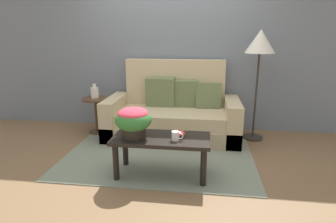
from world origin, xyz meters
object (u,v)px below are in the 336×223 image
Objects in this scene: potted_plant at (133,120)px; couch at (173,114)px; side_table at (96,109)px; coffee_table at (161,144)px; table_vase at (95,92)px; floor_lamp at (260,47)px; coffee_mug at (176,136)px; snack_bowl at (178,133)px.

couch is at bearing 78.45° from potted_plant.
potted_plant is (0.93, -1.28, 0.25)m from side_table.
couch is 1.20m from side_table.
table_vase reaches higher than coffee_table.
floor_lamp is at bearing 42.45° from potted_plant.
potted_plant is 0.48m from coffee_mug.
couch is at bearing 1.57° from table_vase.
coffee_table is at bearing -45.36° from side_table.
floor_lamp is at bearing 53.57° from coffee_mug.
side_table is at bearing -59.85° from table_vase.
snack_bowl is at bearing -40.69° from side_table.
potted_plant is at bearing -170.64° from snack_bowl.
coffee_table is at bearing -89.19° from couch.
coffee_mug is 0.57× the size of table_vase.
table_vase is at bearing 120.15° from side_table.
couch is 1.25m from table_vase.
table_vase reaches higher than side_table.
coffee_table is 8.39× the size of coffee_mug.
floor_lamp is (1.19, 0.01, 1.00)m from couch.
side_table is at bearing -178.50° from floor_lamp.
floor_lamp reaches higher than coffee_mug.
coffee_mug is at bearing -43.55° from side_table.
floor_lamp reaches higher than table_vase.
potted_plant is at bearing -54.04° from side_table.
snack_bowl is at bearing -80.99° from couch.
potted_plant is at bearing -170.90° from coffee_table.
floor_lamp is 7.27× the size of table_vase.
coffee_table is 0.22m from snack_bowl.
side_table is at bearing 125.96° from potted_plant.
couch is 1.56m from floor_lamp.
floor_lamp is at bearing 1.14° from table_vase.
potted_plant reaches higher than coffee_mug.
floor_lamp is 2.50m from table_vase.
table_vase is (-1.21, -0.03, 0.32)m from couch.
table_vase is at bearing 134.50° from coffee_table.
floor_lamp reaches higher than coffee_table.
coffee_table is 4.79× the size of table_vase.
snack_bowl is at bearing -128.27° from floor_lamp.
table_vase reaches higher than snack_bowl.
couch is at bearing 90.81° from coffee_table.
side_table is 2.59× the size of table_vase.
coffee_mug is at bearing -126.43° from floor_lamp.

